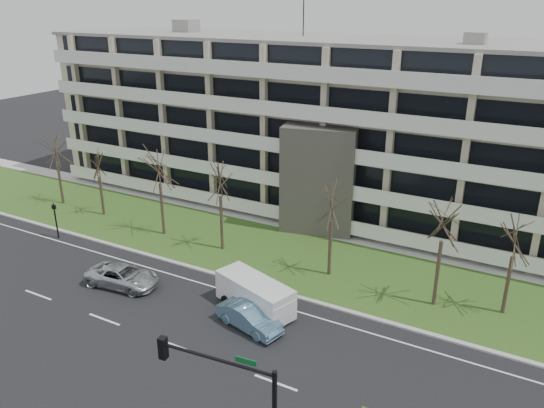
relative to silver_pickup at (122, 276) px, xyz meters
The scene contains 18 objects.
ground 8.75m from the silver_pickup, 24.98° to the right, with size 160.00×160.00×0.00m, color black.
grass_verge 12.24m from the silver_pickup, 49.68° to the left, with size 90.00×10.00×0.06m, color #30521B.
curb 9.03m from the silver_pickup, 28.63° to the left, with size 90.00×0.35×0.12m, color #B2B2AD.
sidewalk 16.81m from the silver_pickup, 61.92° to the left, with size 90.00×2.00×0.08m, color #B2B2AD.
lane_edge_line 8.42m from the silver_pickup, 19.61° to the left, with size 90.00×0.12×0.01m, color white.
apartment_building 24.04m from the silver_pickup, 69.95° to the left, with size 60.50×15.10×18.75m.
silver_pickup is the anchor object (origin of this frame).
blue_sedan 10.21m from the silver_pickup, ahead, with size 1.52×4.37×1.44m, color #6D9DBD.
white_van 9.74m from the silver_pickup, ahead, with size 5.81×3.62×2.12m.
traffic_signal 18.16m from the silver_pickup, 31.94° to the right, with size 5.20×0.79×6.04m.
pedestrian_signal 10.80m from the silver_pickup, 162.25° to the left, with size 0.29×0.22×3.04m.
tree_0 19.15m from the silver_pickup, 151.03° to the left, with size 3.74×3.74×7.48m.
tree_1 14.42m from the silver_pickup, 140.53° to the left, with size 3.28×3.28×6.56m.
tree_2 10.22m from the silver_pickup, 110.81° to the left, with size 4.00×4.00×8.00m.
tree_3 10.11m from the silver_pickup, 70.68° to the left, with size 3.97×3.97×7.94m.
tree_4 15.26m from the silver_pickup, 34.82° to the left, with size 3.73×3.73×7.45m.
tree_5 21.53m from the silver_pickup, 21.89° to the left, with size 4.04×4.04×8.09m.
tree_6 25.40m from the silver_pickup, 20.77° to the left, with size 3.54×3.54×7.08m.
Camera 1 is at (16.42, -19.43, 18.46)m, focal length 35.00 mm.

